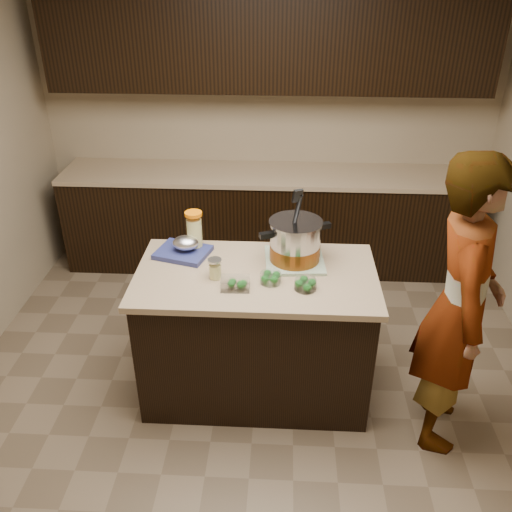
{
  "coord_description": "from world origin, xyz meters",
  "views": [
    {
      "loc": [
        0.15,
        -2.78,
        2.6
      ],
      "look_at": [
        0.0,
        0.0,
        1.02
      ],
      "focal_mm": 38.0,
      "sensor_mm": 36.0,
      "label": 1
    }
  ],
  "objects_px": {
    "lemonade_pitcher": "(195,233)",
    "person": "(459,308)",
    "island": "(256,333)",
    "stock_pot": "(295,243)"
  },
  "relations": [
    {
      "from": "lemonade_pitcher",
      "to": "person",
      "type": "bearing_deg",
      "value": -19.98
    },
    {
      "from": "island",
      "to": "person",
      "type": "bearing_deg",
      "value": -14.28
    },
    {
      "from": "island",
      "to": "person",
      "type": "relative_size",
      "value": 0.82
    },
    {
      "from": "island",
      "to": "lemonade_pitcher",
      "type": "height_order",
      "value": "lemonade_pitcher"
    },
    {
      "from": "island",
      "to": "lemonade_pitcher",
      "type": "relative_size",
      "value": 5.51
    },
    {
      "from": "stock_pot",
      "to": "person",
      "type": "height_order",
      "value": "person"
    },
    {
      "from": "island",
      "to": "lemonade_pitcher",
      "type": "bearing_deg",
      "value": 146.35
    },
    {
      "from": "stock_pot",
      "to": "island",
      "type": "bearing_deg",
      "value": -168.97
    },
    {
      "from": "stock_pot",
      "to": "lemonade_pitcher",
      "type": "relative_size",
      "value": 1.77
    },
    {
      "from": "stock_pot",
      "to": "person",
      "type": "relative_size",
      "value": 0.26
    }
  ]
}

